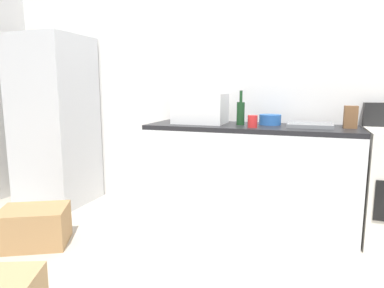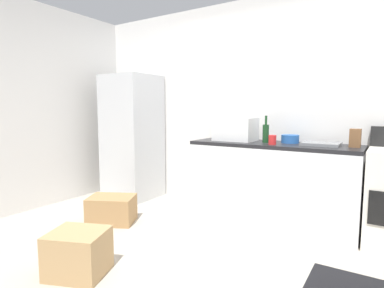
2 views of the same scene
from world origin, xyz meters
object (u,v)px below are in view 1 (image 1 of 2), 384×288
Objects in this scene: refrigerator at (55,121)px; wine_bottle at (241,112)px; microwave at (200,109)px; mixing_bowl at (270,120)px; cardboard_box_large at (34,227)px; knife_block at (351,117)px; coffee_mug at (253,121)px.

refrigerator is 5.83× the size of wine_bottle.
wine_bottle is (0.38, -0.02, -0.03)m from microwave.
refrigerator reaches higher than mixing_bowl.
cardboard_box_large is (-1.04, -1.01, -0.89)m from microwave.
cardboard_box_large is (-2.31, -1.03, -0.84)m from knife_block.
knife_block is at bearing -4.71° from mixing_bowl.
mixing_bowl is 0.38× the size of cardboard_box_large.
wine_bottle reaches higher than cardboard_box_large.
refrigerator reaches higher than cardboard_box_large.
wine_bottle reaches higher than mixing_bowl.
cardboard_box_large is at bearing -152.34° from coffee_mug.
microwave is (1.58, 0.07, 0.16)m from refrigerator.
refrigerator is 3.54× the size of cardboard_box_large.
coffee_mug is 0.20× the size of cardboard_box_large.
coffee_mug is at bearing 27.66° from cardboard_box_large.
knife_block is at bearing 15.57° from coffee_mug.
refrigerator is 17.48× the size of coffee_mug.
knife_block is 2.66m from cardboard_box_large.
cardboard_box_large is at bearing -136.07° from microwave.
microwave is at bearing 159.54° from coffee_mug.
wine_bottle reaches higher than knife_block.
microwave is 0.64m from mixing_bowl.
wine_bottle is 1.67× the size of knife_block.
coffee_mug is 0.53× the size of mixing_bowl.
wine_bottle is at bearing -3.38° from microwave.
knife_block reaches higher than coffee_mug.
mixing_bowl is (0.62, 0.07, -0.09)m from microwave.
microwave reaches higher than cardboard_box_large.
microwave is at bearing 176.62° from wine_bottle.
microwave is at bearing -179.11° from knife_block.
mixing_bowl is (-0.64, 0.05, -0.04)m from knife_block.
knife_block is at bearing 0.89° from microwave.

